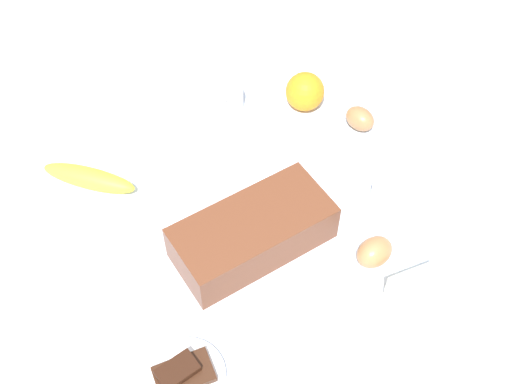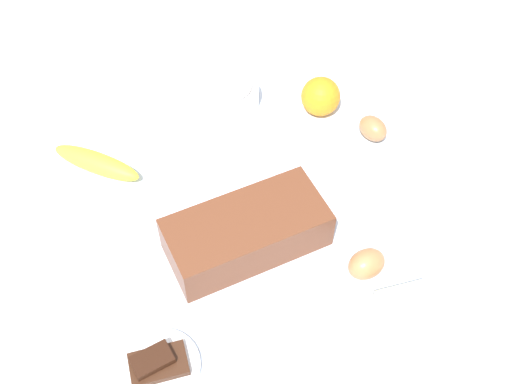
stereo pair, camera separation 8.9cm
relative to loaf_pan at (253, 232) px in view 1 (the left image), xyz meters
name	(u,v)px [view 1 (the left image)]	position (x,y,z in m)	size (l,w,h in m)	color
ground_plane	(256,208)	(-0.04, -0.08, -0.05)	(2.40, 2.40, 0.02)	silver
loaf_pan	(253,232)	(0.00, 0.00, 0.00)	(0.30, 0.19, 0.08)	brown
flour_bowl	(405,194)	(-0.30, 0.01, -0.01)	(0.12, 0.12, 0.07)	white
sugar_bowl	(214,95)	(-0.05, -0.36, -0.01)	(0.12, 0.12, 0.07)	white
banana	(89,178)	(0.24, -0.24, -0.02)	(0.19, 0.04, 0.04)	yellow
orange_fruit	(305,92)	(-0.23, -0.30, 0.00)	(0.08, 0.08, 0.08)	orange
butter_block	(419,294)	(-0.22, 0.20, -0.01)	(0.09, 0.06, 0.06)	#F4EDB2
egg_near_butter	(360,119)	(-0.31, -0.20, -0.02)	(0.05, 0.05, 0.06)	#A36D42
egg_beside_bowl	(374,252)	(-0.19, 0.10, -0.02)	(0.05, 0.05, 0.07)	#AC7446
chocolate_plate	(184,376)	(0.19, 0.19, -0.03)	(0.13, 0.13, 0.03)	white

